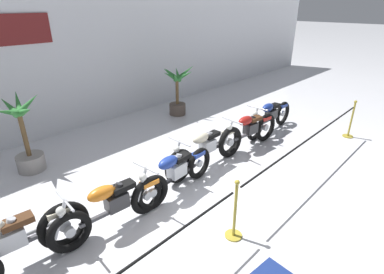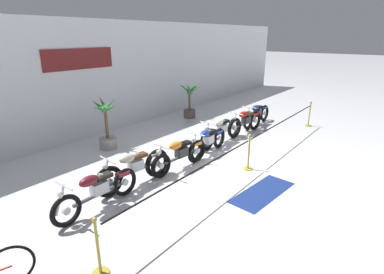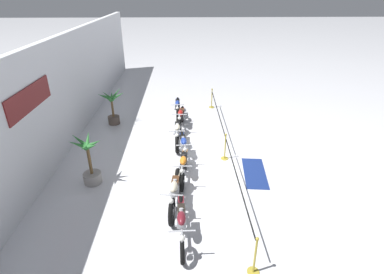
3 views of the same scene
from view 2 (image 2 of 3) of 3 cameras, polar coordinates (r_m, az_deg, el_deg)
ground_plane at (r=9.34m, az=5.08°, el=-4.18°), size 120.00×120.00×0.00m
back_wall at (r=12.22m, az=-15.63°, el=10.95°), size 28.00×0.29×4.20m
motorcycle_maroon_0 at (r=6.88m, az=-17.63°, el=-9.69°), size 2.20×0.62×0.92m
motorcycle_cream_1 at (r=7.67m, az=-11.00°, el=-5.90°), size 2.25×0.62×0.96m
motorcycle_orange_2 at (r=8.48m, az=-2.29°, el=-3.28°), size 2.17×0.62×0.92m
motorcycle_blue_3 at (r=9.49m, az=2.98°, el=-0.82°), size 2.18×0.62×0.92m
motorcycle_cream_4 at (r=10.54m, az=5.59°, el=1.22°), size 2.41×0.62×0.95m
motorcycle_red_5 at (r=11.72m, az=10.11°, el=2.90°), size 2.17×0.62×0.96m
motorcycle_blue_6 at (r=12.94m, az=12.20°, el=4.23°), size 2.27×0.62×0.94m
potted_palm_left_of_row at (r=10.36m, az=-15.97°, el=1.63°), size 0.95×0.97×1.78m
potted_palm_right_of_row at (r=13.77m, az=-0.46°, el=7.07°), size 1.23×1.26×1.70m
stanchion_far_left at (r=7.50m, az=6.54°, el=-4.08°), size 10.46×0.28×1.05m
stanchion_mid_left at (r=8.64m, az=10.71°, el=-3.84°), size 0.28×0.28×1.05m
stanchion_mid_right at (r=13.47m, az=21.40°, el=3.44°), size 0.28×0.28×1.05m
floor_banner at (r=7.63m, az=13.31°, el=-10.21°), size 2.01×0.94×0.01m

